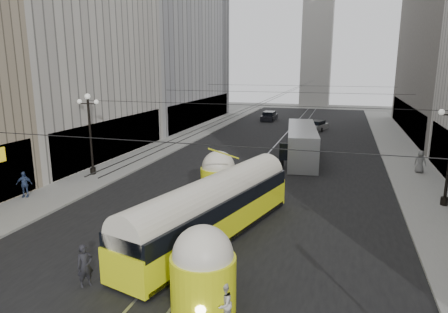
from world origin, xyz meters
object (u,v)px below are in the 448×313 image
Objects in this scene: streetcar at (213,208)px; pedestrian_sidewalk_left at (24,184)px; pedestrian_crossing_b at (223,304)px; pedestrian_sidewalk_right at (420,162)px; pedestrian_crossing_a at (85,266)px; city_bus at (302,142)px.

streetcar reaches higher than pedestrian_sidewalk_left.
streetcar reaches higher than pedestrian_crossing_b.
streetcar reaches higher than pedestrian_sidewalk_right.
pedestrian_sidewalk_right reaches higher than pedestrian_crossing_b.
pedestrian_sidewalk_right reaches higher than pedestrian_crossing_a.
pedestrian_crossing_a is 0.96× the size of pedestrian_sidewalk_right.
pedestrian_sidewalk_right is at bearing 159.03° from pedestrian_crossing_b.
pedestrian_sidewalk_right is at bearing 53.40° from streetcar.
pedestrian_sidewalk_left is (-13.77, 2.18, -0.58)m from streetcar.
pedestrian_sidewalk_left is at bearing 87.20° from pedestrian_crossing_a.
pedestrian_crossing_a is at bearing -103.08° from city_bus.
pedestrian_sidewalk_left reaches higher than pedestrian_crossing_a.
pedestrian_crossing_b is at bearing -89.68° from city_bus.
streetcar is 13.96m from pedestrian_sidewalk_left.
pedestrian_crossing_a is at bearing -62.02° from pedestrian_sidewalk_left.
city_bus is 6.70× the size of pedestrian_sidewalk_right.
streetcar is 9.34× the size of pedestrian_crossing_b.
city_bus is at bearing 22.07° from pedestrian_sidewalk_left.
pedestrian_crossing_a is (-3.41, -5.84, -0.71)m from streetcar.
pedestrian_crossing_a is 1.02× the size of pedestrian_sidewalk_left.
pedestrian_sidewalk_right reaches higher than pedestrian_sidewalk_left.
pedestrian_crossing_a is 1.13× the size of pedestrian_crossing_b.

